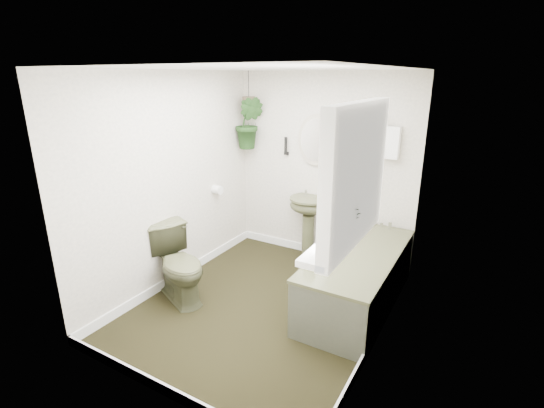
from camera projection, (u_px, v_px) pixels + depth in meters
The scene contains 22 objects.
floor at pixel (265, 306), 4.04m from camera, with size 2.30×2.80×0.02m, color black.
ceiling at pixel (263, 67), 3.32m from camera, with size 2.30×2.80×0.02m, color white.
wall_back at pixel (323, 169), 4.84m from camera, with size 2.30×0.02×2.30m, color silver.
wall_front at pixel (150, 255), 2.52m from camera, with size 2.30×0.02×2.30m, color silver.
wall_left at pixel (172, 182), 4.23m from camera, with size 0.02×2.80×2.30m, color silver.
wall_right at pixel (389, 220), 3.13m from camera, with size 0.02×2.80×2.30m, color silver.
skirting at pixel (265, 301), 4.02m from camera, with size 2.30×2.80×0.10m, color white.
bathtub at pixel (358, 278), 3.98m from camera, with size 0.72×1.72×0.58m, color #4A4C30, non-canonical shape.
bath_screen at pixel (349, 169), 4.23m from camera, with size 0.04×0.72×1.40m, color silver, non-canonical shape.
shower_box at pixel (390, 142), 4.28m from camera, with size 0.20×0.10×0.35m, color white.
oval_mirror at pixel (315, 140), 4.75m from camera, with size 0.46×0.03×0.62m, color #B6AA93.
wall_sconce at pixel (286, 146), 4.96m from camera, with size 0.04×0.04×0.22m, color black.
toilet_roll_holder at pixel (217, 190), 4.86m from camera, with size 0.11×0.11×0.11m, color white.
window_recess at pixel (356, 176), 2.43m from camera, with size 0.08×1.00×0.90m, color white.
window_sill at pixel (341, 237), 2.59m from camera, with size 0.18×1.00×0.04m, color white.
window_blinds at pixel (349, 175), 2.45m from camera, with size 0.01×0.86×0.76m, color white.
toilet at pixel (179, 264), 4.07m from camera, with size 0.43×0.76×0.77m, color #4A4C30.
pedestal_sink at pixel (308, 228), 4.98m from camera, with size 0.48×0.41×0.81m, color #4A4C30, non-canonical shape.
sill_plant at pixel (345, 221), 2.51m from camera, with size 0.20×0.17×0.22m, color black.
hanging_plant at pixel (249, 123), 5.01m from camera, with size 0.36×0.29×0.66m, color black.
soap_bottle at pixel (310, 258), 3.55m from camera, with size 0.08×0.09×0.18m, color black.
hanging_pot at pixel (249, 102), 4.93m from camera, with size 0.16×0.16×0.12m, color brown.
Camera 1 is at (1.82, -3.01, 2.24)m, focal length 26.00 mm.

